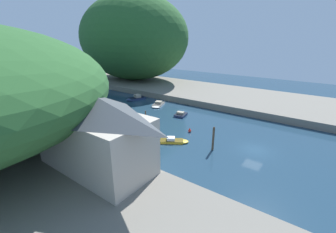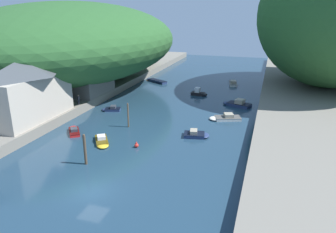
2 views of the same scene
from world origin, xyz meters
TOP-DOWN VIEW (x-y plane):
  - water_surface at (0.00, 30.00)m, footprint 130.00×130.00m
  - right_bank at (25.00, 30.00)m, footprint 22.00×120.00m
  - hillside_right at (26.10, 49.75)m, footprint 29.26×40.97m
  - waterfront_building at (-17.72, 12.81)m, footprint 7.00×14.28m
  - boathouse_shed at (-16.95, 28.62)m, footprint 6.26×10.40m
  - boat_cabin_cruiser at (-10.60, 47.65)m, footprint 6.35×4.55m
  - boat_mid_channel at (2.06, 38.67)m, footprint 3.39×1.66m
  - boat_near_quay at (10.06, 33.54)m, footprint 5.54×3.64m
  - boat_far_upstream at (6.53, 16.95)m, footprint 3.81×2.70m
  - boat_yellow_tender at (-10.24, 24.06)m, footprint 3.53×2.54m
  - boat_small_dinghy at (7.27, 51.03)m, footprint 2.63×6.46m
  - boat_far_right_bank at (-10.54, 13.21)m, footprint 3.61×4.21m
  - boat_navy_launch at (9.17, 25.31)m, footprint 5.37×3.68m
  - boat_moored_right at (-4.85, 10.94)m, footprint 3.68×4.52m
  - mooring_post_nearest at (-3.62, 4.99)m, footprint 0.32×0.32m
  - mooring_post_fourth at (-4.00, 17.55)m, footprint 0.22×0.22m
  - channel_buoy_near at (0.03, 11.03)m, footprint 0.54×0.54m
  - person_on_quay at (-16.17, 10.40)m, footprint 0.23×0.38m
  - person_by_boathouse at (-14.63, 21.20)m, footprint 0.33×0.43m

SIDE VIEW (x-z plane):
  - water_surface at x=0.00m, z-range 0.00..0.00m
  - boat_far_right_bank at x=-10.54m, z-range -0.15..0.66m
  - boat_moored_right at x=-4.85m, z-range -0.17..0.70m
  - boat_yellow_tender at x=-10.24m, z-range -0.16..0.72m
  - boat_cabin_cruiser at x=-10.60m, z-range 0.00..0.56m
  - boat_navy_launch at x=9.17m, z-range -0.19..0.79m
  - boat_far_upstream at x=6.53m, z-range -0.17..0.78m
  - boat_small_dinghy at x=7.27m, z-range -0.18..0.79m
  - channel_buoy_near at x=0.03m, z-range -0.09..0.71m
  - boat_near_quay at x=10.06m, z-range -0.26..1.06m
  - boat_mid_channel at x=2.06m, z-range -0.32..1.24m
  - right_bank at x=25.00m, z-range 0.00..1.46m
  - mooring_post_nearest at x=-3.62m, z-range 0.01..3.68m
  - mooring_post_fourth at x=-4.00m, z-range 0.01..3.75m
  - person_on_quay at x=-16.17m, z-range 1.59..3.28m
  - person_by_boathouse at x=-14.63m, z-range 1.59..3.28m
  - boathouse_shed at x=-16.95m, z-range 1.56..7.27m
  - waterfront_building at x=-17.72m, z-range 1.59..10.34m
  - hillside_right at x=26.10m, z-range 1.46..29.16m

